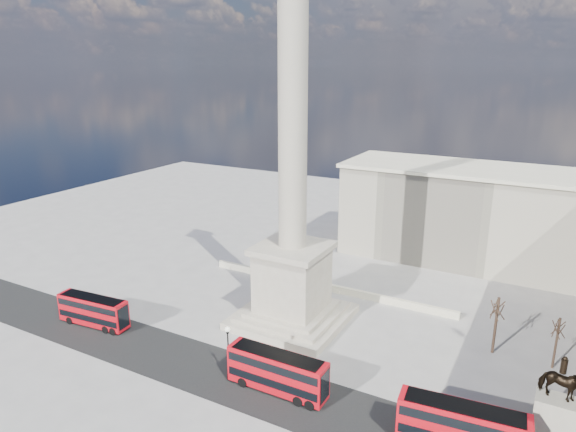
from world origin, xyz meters
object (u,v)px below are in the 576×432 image
at_px(victorian_lamp, 228,349).
at_px(pedestrian_standing, 452,412).
at_px(red_bus_b, 278,372).
at_px(pedestrian_walking, 441,410).
at_px(red_bus_a, 94,311).
at_px(red_bus_c, 463,427).
at_px(nelsons_column, 292,230).
at_px(equestrian_statue, 555,415).
at_px(pedestrian_crossing, 409,402).

height_order(victorian_lamp, pedestrian_standing, victorian_lamp).
bearing_deg(red_bus_b, pedestrian_walking, 13.90).
distance_m(red_bus_a, red_bus_c, 47.28).
bearing_deg(red_bus_b, nelsons_column, 112.72).
bearing_deg(red_bus_c, victorian_lamp, 176.75).
bearing_deg(pedestrian_walking, equestrian_statue, -6.24).
relative_size(pedestrian_standing, pedestrian_crossing, 1.02).
relative_size(nelsons_column, equestrian_statue, 5.39).
bearing_deg(pedestrian_standing, pedestrian_crossing, 9.06).
bearing_deg(equestrian_statue, red_bus_b, -169.25).
relative_size(red_bus_b, red_bus_c, 0.96).
distance_m(nelsons_column, red_bus_c, 30.56).
bearing_deg(red_bus_a, equestrian_statue, -0.71).
height_order(red_bus_b, pedestrian_walking, red_bus_b).
height_order(pedestrian_walking, pedestrian_standing, pedestrian_walking).
xyz_separation_m(red_bus_b, pedestrian_walking, (16.17, 4.01, -1.48)).
bearing_deg(pedestrian_standing, red_bus_c, 113.93).
distance_m(red_bus_b, equestrian_statue, 26.36).
relative_size(nelsons_column, pedestrian_crossing, 30.75).
bearing_deg(pedestrian_standing, equestrian_statue, -174.92).
bearing_deg(pedestrian_walking, pedestrian_standing, 6.31).
bearing_deg(pedestrian_walking, red_bus_a, 172.56).
height_order(red_bus_c, pedestrian_standing, red_bus_c).
bearing_deg(pedestrian_crossing, pedestrian_walking, -131.64).
distance_m(red_bus_a, pedestrian_walking, 44.82).
xyz_separation_m(nelsons_column, red_bus_c, (24.91, -14.24, -10.52)).
relative_size(nelsons_column, pedestrian_walking, 28.81).
xyz_separation_m(red_bus_b, equestrian_statue, (25.89, 4.92, 0.91)).
bearing_deg(victorian_lamp, nelsons_column, 91.07).
relative_size(red_bus_a, equestrian_statue, 1.11).
bearing_deg(victorian_lamp, red_bus_a, 176.51).
bearing_deg(pedestrian_standing, pedestrian_walking, 19.08).
bearing_deg(red_bus_c, red_bus_a, 173.90).
height_order(red_bus_a, equestrian_statue, equestrian_statue).
height_order(red_bus_a, red_bus_b, red_bus_b).
relative_size(red_bus_b, pedestrian_standing, 6.67).
height_order(victorian_lamp, equestrian_statue, equestrian_statue).
bearing_deg(red_bus_b, pedestrian_standing, 14.13).
bearing_deg(equestrian_statue, pedestrian_walking, -174.64).
xyz_separation_m(red_bus_a, pedestrian_crossing, (41.63, 3.01, -1.34)).
bearing_deg(red_bus_b, red_bus_c, 1.29).
bearing_deg(nelsons_column, victorian_lamp, -88.93).
bearing_deg(red_bus_a, pedestrian_walking, -0.92).
bearing_deg(red_bus_b, equestrian_statue, 10.74).
xyz_separation_m(nelsons_column, equestrian_statue, (32.03, -9.75, -9.66)).
bearing_deg(equestrian_statue, nelsons_column, 163.07).
xyz_separation_m(red_bus_c, victorian_lamp, (-24.63, -1.06, 1.37)).
height_order(red_bus_a, pedestrian_standing, red_bus_a).
bearing_deg(pedestrian_crossing, victorian_lamp, 56.79).
bearing_deg(equestrian_statue, pedestrian_standing, -176.09).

